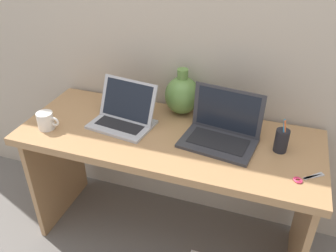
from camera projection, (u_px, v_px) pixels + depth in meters
name	position (u px, v px, depth m)	size (l,w,h in m)	color
ground_plane	(168.00, 235.00, 2.17)	(6.00, 6.00, 0.00)	slate
back_wall	(189.00, 26.00, 1.80)	(4.40, 0.04, 2.40)	#BCAD99
desk	(168.00, 159.00, 1.86)	(1.52, 0.60, 0.74)	#AD7F51
laptop_left	(125.00, 113.00, 1.84)	(0.34, 0.27, 0.22)	#B2B2B7
laptop_right	(223.00, 127.00, 1.71)	(0.38, 0.29, 0.24)	#333338
green_vase	(182.00, 95.00, 1.91)	(0.19, 0.19, 0.26)	#5B843D
coffee_mug	(46.00, 121.00, 1.80)	(0.12, 0.08, 0.09)	white
pen_cup	(282.00, 140.00, 1.63)	(0.06, 0.06, 0.18)	black
scissors	(304.00, 179.00, 1.48)	(0.13, 0.11, 0.01)	#B7B7BC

